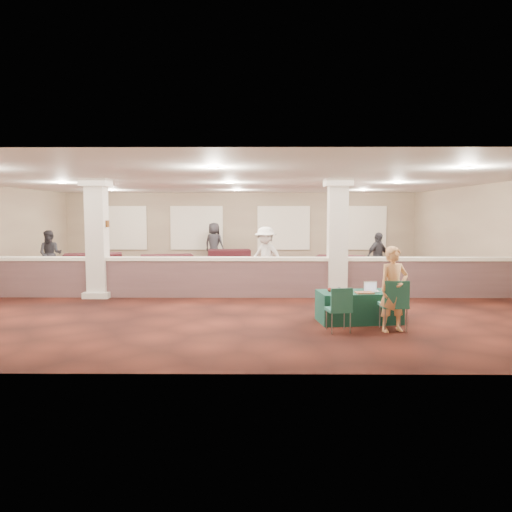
{
  "coord_description": "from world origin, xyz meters",
  "views": [
    {
      "loc": [
        0.91,
        -14.95,
        2.31
      ],
      "look_at": [
        0.81,
        -2.0,
        1.17
      ],
      "focal_mm": 35.0,
      "sensor_mm": 36.0,
      "label": 1
    }
  ],
  "objects_px": {
    "far_table_back_center": "(229,258)",
    "attendee_b": "(266,256)",
    "far_table_front_right": "(409,269)",
    "far_table_back_left": "(167,265)",
    "conf_chair_side": "(340,306)",
    "attendee_c": "(378,257)",
    "woman": "(394,289)",
    "attendee_d": "(214,244)",
    "near_table": "(359,307)",
    "conf_chair_main": "(395,301)",
    "attendee_a": "(50,254)",
    "far_table_front_center": "(270,267)",
    "far_table_front_left": "(93,265)",
    "far_table_back_right": "(340,265)"
  },
  "relations": [
    {
      "from": "attendee_c",
      "to": "attendee_b",
      "type": "bearing_deg",
      "value": 157.66
    },
    {
      "from": "far_table_front_right",
      "to": "attendee_c",
      "type": "relative_size",
      "value": 0.97
    },
    {
      "from": "near_table",
      "to": "attendee_a",
      "type": "bearing_deg",
      "value": 136.06
    },
    {
      "from": "woman",
      "to": "far_table_front_right",
      "type": "distance_m",
      "value": 8.43
    },
    {
      "from": "far_table_front_right",
      "to": "far_table_back_right",
      "type": "height_order",
      "value": "far_table_back_right"
    },
    {
      "from": "attendee_c",
      "to": "far_table_front_center",
      "type": "bearing_deg",
      "value": 125.41
    },
    {
      "from": "conf_chair_side",
      "to": "attendee_c",
      "type": "height_order",
      "value": "attendee_c"
    },
    {
      "from": "attendee_d",
      "to": "conf_chair_side",
      "type": "bearing_deg",
      "value": 130.54
    },
    {
      "from": "near_table",
      "to": "conf_chair_main",
      "type": "relative_size",
      "value": 1.68
    },
    {
      "from": "conf_chair_main",
      "to": "woman",
      "type": "distance_m",
      "value": 0.24
    },
    {
      "from": "woman",
      "to": "attendee_a",
      "type": "distance_m",
      "value": 12.76
    },
    {
      "from": "attendee_b",
      "to": "attendee_c",
      "type": "height_order",
      "value": "attendee_b"
    },
    {
      "from": "conf_chair_main",
      "to": "far_table_back_left",
      "type": "height_order",
      "value": "conf_chair_main"
    },
    {
      "from": "conf_chair_side",
      "to": "woman",
      "type": "bearing_deg",
      "value": -2.53
    },
    {
      "from": "attendee_c",
      "to": "near_table",
      "type": "bearing_deg",
      "value": -142.39
    },
    {
      "from": "far_table_back_left",
      "to": "far_table_front_center",
      "type": "bearing_deg",
      "value": -7.46
    },
    {
      "from": "far_table_back_left",
      "to": "attendee_c",
      "type": "bearing_deg",
      "value": -13.09
    },
    {
      "from": "conf_chair_side",
      "to": "far_table_front_center",
      "type": "bearing_deg",
      "value": 89.26
    },
    {
      "from": "conf_chair_main",
      "to": "attendee_a",
      "type": "height_order",
      "value": "attendee_a"
    },
    {
      "from": "far_table_back_left",
      "to": "attendee_b",
      "type": "bearing_deg",
      "value": -35.74
    },
    {
      "from": "conf_chair_side",
      "to": "far_table_back_center",
      "type": "relative_size",
      "value": 0.49
    },
    {
      "from": "attendee_a",
      "to": "far_table_back_right",
      "type": "bearing_deg",
      "value": -2.56
    },
    {
      "from": "conf_chair_main",
      "to": "far_table_back_center",
      "type": "distance_m",
      "value": 12.22
    },
    {
      "from": "conf_chair_main",
      "to": "conf_chair_side",
      "type": "xyz_separation_m",
      "value": [
        -1.09,
        -0.16,
        -0.07
      ]
    },
    {
      "from": "conf_chair_main",
      "to": "attendee_c",
      "type": "distance_m",
      "value": 6.98
    },
    {
      "from": "near_table",
      "to": "far_table_back_left",
      "type": "height_order",
      "value": "far_table_back_left"
    },
    {
      "from": "conf_chair_side",
      "to": "attendee_d",
      "type": "relative_size",
      "value": 0.47
    },
    {
      "from": "far_table_front_center",
      "to": "far_table_front_right",
      "type": "xyz_separation_m",
      "value": [
        4.89,
        -0.13,
        -0.03
      ]
    },
    {
      "from": "far_table_front_right",
      "to": "attendee_b",
      "type": "relative_size",
      "value": 0.86
    },
    {
      "from": "far_table_front_right",
      "to": "attendee_d",
      "type": "xyz_separation_m",
      "value": [
        -7.29,
        4.42,
        0.61
      ]
    },
    {
      "from": "far_table_front_right",
      "to": "attendee_d",
      "type": "height_order",
      "value": "attendee_d"
    },
    {
      "from": "far_table_front_right",
      "to": "far_table_back_left",
      "type": "height_order",
      "value": "far_table_back_left"
    },
    {
      "from": "near_table",
      "to": "attendee_d",
      "type": "height_order",
      "value": "attendee_d"
    },
    {
      "from": "attendee_b",
      "to": "conf_chair_side",
      "type": "bearing_deg",
      "value": -44.57
    },
    {
      "from": "far_table_front_center",
      "to": "far_table_back_center",
      "type": "xyz_separation_m",
      "value": [
        -1.69,
        3.5,
        0.01
      ]
    },
    {
      "from": "far_table_front_right",
      "to": "attendee_d",
      "type": "bearing_deg",
      "value": 148.74
    },
    {
      "from": "far_table_front_center",
      "to": "far_table_back_right",
      "type": "xyz_separation_m",
      "value": [
        2.61,
        0.67,
        -0.0
      ]
    },
    {
      "from": "conf_chair_side",
      "to": "attendee_b",
      "type": "distance_m",
      "value": 6.29
    },
    {
      "from": "far_table_front_left",
      "to": "attendee_c",
      "type": "bearing_deg",
      "value": -8.57
    },
    {
      "from": "conf_chair_side",
      "to": "far_table_back_left",
      "type": "xyz_separation_m",
      "value": [
        -4.94,
        8.71,
        -0.14
      ]
    },
    {
      "from": "far_table_back_center",
      "to": "attendee_b",
      "type": "height_order",
      "value": "attendee_b"
    },
    {
      "from": "far_table_back_left",
      "to": "attendee_d",
      "type": "relative_size",
      "value": 1.0
    },
    {
      "from": "near_table",
      "to": "far_table_front_center",
      "type": "height_order",
      "value": "far_table_front_center"
    },
    {
      "from": "near_table",
      "to": "far_table_back_right",
      "type": "xyz_separation_m",
      "value": [
        0.9,
        7.95,
        0.03
      ]
    },
    {
      "from": "far_table_front_right",
      "to": "woman",
      "type": "bearing_deg",
      "value": -108.58
    },
    {
      "from": "attendee_a",
      "to": "attendee_b",
      "type": "distance_m",
      "value": 7.83
    },
    {
      "from": "far_table_front_right",
      "to": "attendee_c",
      "type": "distance_m",
      "value": 1.81
    },
    {
      "from": "conf_chair_main",
      "to": "far_table_front_left",
      "type": "bearing_deg",
      "value": 135.43
    },
    {
      "from": "woman",
      "to": "far_table_back_right",
      "type": "height_order",
      "value": "woman"
    },
    {
      "from": "near_table",
      "to": "far_table_front_left",
      "type": "relative_size",
      "value": 0.84
    }
  ]
}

